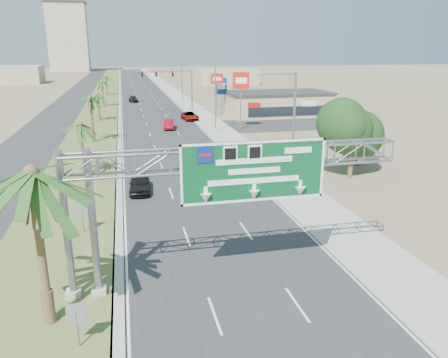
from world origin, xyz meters
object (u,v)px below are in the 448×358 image
at_px(palm_near, 31,173).
at_px(store_building, 277,104).
at_px(pole_sign_blue, 221,87).
at_px(sign_gantry, 221,170).
at_px(pole_sign_red_near, 241,84).
at_px(pole_sign_red_far, 217,82).
at_px(signal_mast, 181,87).
at_px(car_right_lane, 190,116).
at_px(car_mid_lane, 169,124).
at_px(car_far, 133,99).
at_px(car_left_lane, 140,184).

distance_m(palm_near, store_building, 66.04).
bearing_deg(pole_sign_blue, palm_near, -109.30).
bearing_deg(store_building, sign_gantry, -112.36).
xyz_separation_m(pole_sign_red_near, pole_sign_red_far, (-0.56, 14.25, -0.71)).
xyz_separation_m(signal_mast, pole_sign_blue, (6.99, -2.99, 0.12)).
bearing_deg(sign_gantry, pole_sign_red_far, 78.14).
height_order(signal_mast, car_right_lane, signal_mast).
xyz_separation_m(store_building, car_mid_lane, (-20.90, -10.06, -1.29)).
xyz_separation_m(sign_gantry, car_far, (-2.07, 82.88, -5.42)).
relative_size(car_right_lane, pole_sign_blue, 0.72).
distance_m(signal_mast, car_right_lane, 9.18).
relative_size(palm_near, pole_sign_blue, 1.21).
xyz_separation_m(car_left_lane, car_right_lane, (10.03, 37.83, -0.04)).
bearing_deg(pole_sign_red_near, car_right_lane, 119.03).
height_order(signal_mast, car_far, signal_mast).
relative_size(sign_gantry, car_left_lane, 3.90).
bearing_deg(car_right_lane, car_left_lane, -110.24).
bearing_deg(car_left_lane, car_far, 92.01).
xyz_separation_m(car_mid_lane, car_far, (-4.23, 36.86, -0.07)).
distance_m(sign_gantry, pole_sign_red_far, 58.51).
xyz_separation_m(car_right_lane, car_far, (-8.63, 29.00, -0.05)).
height_order(palm_near, car_mid_lane, palm_near).
xyz_separation_m(sign_gantry, car_right_lane, (6.56, 53.87, -5.37)).
relative_size(car_far, pole_sign_red_far, 0.57).
height_order(store_building, car_left_lane, store_building).
height_order(store_building, car_right_lane, store_building).
bearing_deg(pole_sign_red_far, store_building, -6.16).
xyz_separation_m(sign_gantry, car_mid_lane, (2.16, 46.02, -5.35)).
bearing_deg(store_building, pole_sign_blue, 163.12).
height_order(store_building, car_far, store_building).
distance_m(car_right_lane, car_far, 30.26).
bearing_deg(signal_mast, store_building, -19.54).
xyz_separation_m(palm_near, signal_mast, (14.37, 63.97, -2.08)).
xyz_separation_m(car_far, pole_sign_blue, (15.29, -23.82, 4.33)).
bearing_deg(pole_sign_blue, store_building, -16.88).
relative_size(signal_mast, car_mid_lane, 2.40).
bearing_deg(car_far, car_left_lane, -97.34).
height_order(signal_mast, store_building, signal_mast).
xyz_separation_m(palm_near, pole_sign_red_near, (20.73, 44.94, -0.15)).
relative_size(car_left_lane, pole_sign_red_far, 0.56).
height_order(palm_near, signal_mast, palm_near).
height_order(car_left_lane, car_far, car_left_lane).
height_order(signal_mast, car_mid_lane, signal_mast).
distance_m(palm_near, pole_sign_red_far, 62.54).
bearing_deg(car_left_lane, sign_gantry, -74.60).
height_order(store_building, pole_sign_blue, pole_sign_blue).
bearing_deg(car_right_lane, signal_mast, 86.90).
bearing_deg(sign_gantry, signal_mast, 84.26).
xyz_separation_m(car_mid_lane, pole_sign_blue, (11.06, 13.04, 4.26)).
bearing_deg(car_right_lane, car_mid_lane, -124.65).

